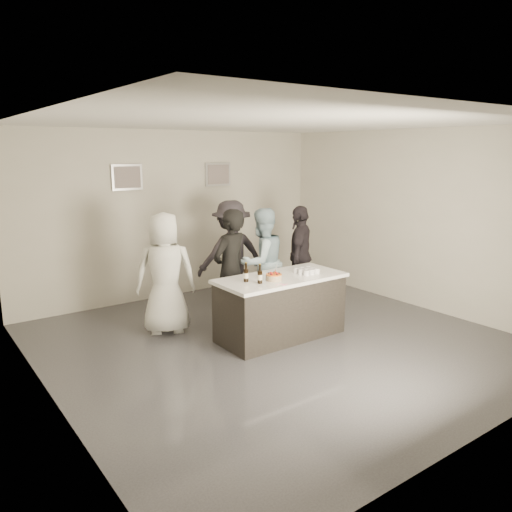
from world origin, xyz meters
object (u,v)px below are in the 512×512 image
Objects in this scene: person_main_blue at (262,262)px; person_guest_right at (300,255)px; beer_bottle_b at (260,274)px; person_guest_left at (165,273)px; beer_bottle_a at (246,272)px; person_main_black at (230,270)px; cake at (274,278)px; person_guest_back at (231,254)px; bar_counter at (281,307)px.

person_main_blue is 0.93m from person_guest_right.
beer_bottle_b is 1.50m from person_guest_left.
person_main_black reaches higher than beer_bottle_a.
person_guest_left is at bearing 128.94° from cake.
cake is at bearing 86.22° from person_guest_back.
cake is 1.79m from person_guest_back.
cake is 0.12× the size of person_guest_left.
person_main_black is 1.02× the size of person_guest_left.
person_main_black reaches higher than beer_bottle_b.
beer_bottle_a reaches higher than bar_counter.
person_main_blue is (0.78, 0.26, -0.03)m from person_main_black.
beer_bottle_a is 2.15m from person_guest_right.
person_main_black is at bearing -27.19° from person_guest_right.
bar_counter is at bearing 26.94° from cake.
person_main_black is at bearing 102.07° from cake.
beer_bottle_b is 0.14× the size of person_guest_back.
beer_bottle_a is 1.29m from person_guest_left.
beer_bottle_a is 1.00× the size of beer_bottle_b.
person_guest_right is at bearing 38.35° from cake.
beer_bottle_a is (-0.56, 0.05, 0.58)m from bar_counter.
beer_bottle_b is at bearing -164.48° from bar_counter.
person_main_black is at bearing 75.07° from beer_bottle_a.
bar_counter is at bearing 64.13° from person_main_blue.
beer_bottle_b is 1.40m from person_main_blue.
person_guest_left is 1.54m from person_guest_back.
cake is 0.13× the size of person_guest_right.
person_main_blue is 1.02× the size of person_guest_right.
person_main_blue is (0.95, 0.92, -0.15)m from beer_bottle_a.
beer_bottle_b is at bearing -61.39° from beer_bottle_a.
person_guest_back reaches higher than person_guest_right.
person_main_black is 1.04× the size of person_main_blue.
person_guest_left is (-0.76, 1.28, -0.14)m from beer_bottle_b.
person_main_blue is 0.96× the size of person_guest_back.
person_guest_right reaches higher than bar_counter.
person_main_black is 0.95m from person_guest_left.
person_guest_right reaches higher than beer_bottle_a.
person_guest_back reaches higher than beer_bottle_b.
person_main_black is 0.99× the size of person_guest_back.
person_guest_left is (-0.67, 1.10, -0.14)m from beer_bottle_a.
person_guest_right is at bearing -156.33° from person_guest_left.
bar_counter is 0.75m from beer_bottle_b.
cake is 0.12× the size of person_guest_back.
beer_bottle_a is at bearing 118.61° from beer_bottle_b.
beer_bottle_a is 0.21m from beer_bottle_b.
person_guest_right is (1.87, 1.04, -0.17)m from beer_bottle_a.
person_guest_back is (1.46, 0.48, 0.02)m from person_guest_left.
beer_bottle_a is 1.33m from person_main_blue.
beer_bottle_a is at bearing 73.78° from person_guest_back.
person_main_blue is (0.60, 1.08, -0.06)m from cake.
cake is 0.27m from beer_bottle_b.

